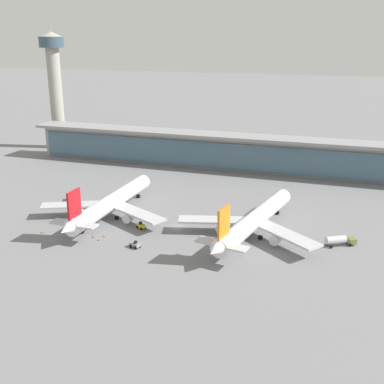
{
  "coord_description": "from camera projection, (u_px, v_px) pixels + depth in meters",
  "views": [
    {
      "loc": [
        45.63,
        -125.11,
        54.73
      ],
      "look_at": [
        0.0,
        13.72,
        6.82
      ],
      "focal_mm": 44.81,
      "sensor_mm": 36.0,
      "label": 1
    }
  ],
  "objects": [
    {
      "name": "control_tower",
      "position": [
        55.0,
        80.0,
        235.66
      ],
      "size": [
        12.0,
        12.0,
        61.53
      ],
      "color": "#9E998E",
      "rests_on": "ground"
    },
    {
      "name": "airliner_centre_stand",
      "position": [
        254.0,
        220.0,
        135.96
      ],
      "size": [
        42.01,
        55.36,
        14.83
      ],
      "color": "white",
      "rests_on": "ground"
    },
    {
      "name": "safety_cone_bravo",
      "position": [
        93.0,
        236.0,
        136.23
      ],
      "size": [
        0.62,
        0.62,
        0.7
      ],
      "color": "orange",
      "rests_on": "ground"
    },
    {
      "name": "service_truck_under_wing_red",
      "position": [
        79.0,
        230.0,
        138.82
      ],
      "size": [
        3.27,
        3.18,
        2.05
      ],
      "color": "#B21E1E",
      "rests_on": "ground"
    },
    {
      "name": "service_truck_at_far_stand_white",
      "position": [
        115.0,
        202.0,
        162.41
      ],
      "size": [
        3.01,
        3.32,
        2.05
      ],
      "color": "silver",
      "rests_on": "ground"
    },
    {
      "name": "safety_cone_delta",
      "position": [
        104.0,
        236.0,
        136.65
      ],
      "size": [
        0.62,
        0.62,
        0.7
      ],
      "color": "orange",
      "rests_on": "ground"
    },
    {
      "name": "service_truck_by_tail_olive",
      "position": [
        339.0,
        240.0,
        130.22
      ],
      "size": [
        8.56,
        6.29,
        2.95
      ],
      "color": "olive",
      "rests_on": "ground"
    },
    {
      "name": "ground_plane",
      "position": [
        178.0,
        227.0,
        143.53
      ],
      "size": [
        1200.0,
        1200.0,
        0.0
      ],
      "primitive_type": "plane",
      "color": "slate"
    },
    {
      "name": "terminal_building",
      "position": [
        233.0,
        151.0,
        203.45
      ],
      "size": [
        183.6,
        12.8,
        15.2
      ],
      "color": "#9E998E",
      "rests_on": "ground"
    },
    {
      "name": "service_truck_on_taxiway_grey",
      "position": [
        135.0,
        245.0,
        129.39
      ],
      "size": [
        3.28,
        2.62,
        2.05
      ],
      "color": "gray",
      "rests_on": "ground"
    },
    {
      "name": "service_truck_near_nose_yellow",
      "position": [
        141.0,
        226.0,
        142.16
      ],
      "size": [
        3.33,
        2.87,
        2.05
      ],
      "color": "yellow",
      "rests_on": "ground"
    },
    {
      "name": "service_truck_mid_apron_yellow",
      "position": [
        75.0,
        197.0,
        164.52
      ],
      "size": [
        5.4,
        7.54,
        3.1
      ],
      "color": "yellow",
      "rests_on": "ground"
    },
    {
      "name": "safety_cone_charlie",
      "position": [
        98.0,
        239.0,
        134.11
      ],
      "size": [
        0.62,
        0.62,
        0.7
      ],
      "color": "orange",
      "rests_on": "ground"
    },
    {
      "name": "safety_cone_alpha",
      "position": [
        42.0,
        232.0,
        139.15
      ],
      "size": [
        0.62,
        0.62,
        0.7
      ],
      "color": "orange",
      "rests_on": "ground"
    },
    {
      "name": "airliner_left_stand",
      "position": [
        110.0,
        203.0,
        150.2
      ],
      "size": [
        42.85,
        55.63,
        14.83
      ],
      "color": "white",
      "rests_on": "ground"
    }
  ]
}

